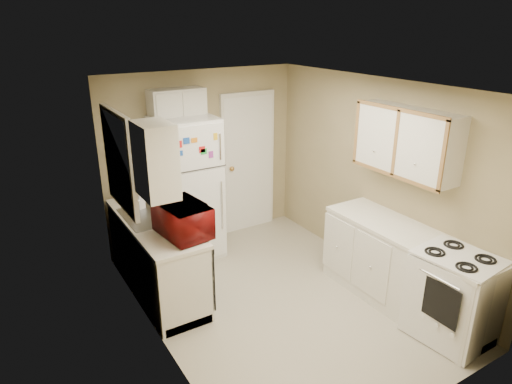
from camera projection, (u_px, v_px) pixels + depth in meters
floor at (279, 299)px, 5.23m from camera, size 3.80×3.80×0.00m
ceiling at (283, 86)px, 4.38m from camera, size 3.80×3.80×0.00m
wall_left at (153, 232)px, 4.12m from camera, size 3.80×3.80×0.00m
wall_right at (377, 179)px, 5.49m from camera, size 3.80×3.80×0.00m
wall_back at (203, 158)px, 6.32m from camera, size 2.80×2.80×0.00m
wall_front at (429, 286)px, 3.29m from camera, size 2.80×2.80×0.00m
left_counter at (157, 256)px, 5.25m from camera, size 0.60×1.80×0.90m
dishwasher at (202, 269)px, 4.90m from camera, size 0.03×0.58×0.72m
sink at (149, 219)px, 5.23m from camera, size 0.54×0.74×0.16m
microwave at (183, 222)px, 4.70m from camera, size 0.65×0.41×0.41m
soap_bottle at (140, 201)px, 5.37m from camera, size 0.12×0.12×0.20m
window_blinds at (120, 161)px, 4.84m from camera, size 0.10×0.98×1.08m
upper_cabinet_left at (155, 160)px, 4.16m from camera, size 0.30×0.45×0.70m
refrigerator at (186, 188)px, 5.96m from camera, size 0.78×0.76×1.87m
cabinet_over_fridge at (177, 105)px, 5.72m from camera, size 0.70×0.30×0.40m
interior_door at (248, 163)px, 6.69m from camera, size 0.86×0.06×2.08m
right_counter at (404, 269)px, 4.97m from camera, size 0.60×2.00×0.90m
stove at (452, 299)px, 4.46m from camera, size 0.66×0.79×0.89m
upper_cabinet_right at (406, 141)px, 4.81m from camera, size 0.30×1.20×0.70m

